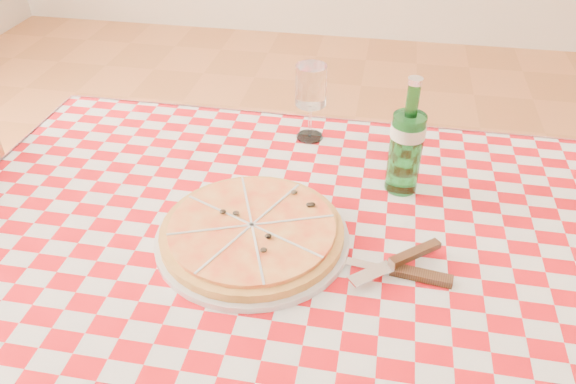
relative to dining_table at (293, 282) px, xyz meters
name	(u,v)px	position (x,y,z in m)	size (l,w,h in m)	color
dining_table	(293,282)	(0.00, 0.00, 0.00)	(1.20, 0.80, 0.75)	brown
tablecloth	(293,243)	(0.00, 0.00, 0.09)	(1.30, 0.90, 0.01)	#A70A10
pizza_plate	(252,231)	(-0.07, -0.01, 0.12)	(0.33, 0.33, 0.04)	gold
water_bottle	(407,136)	(0.18, 0.20, 0.21)	(0.07, 0.07, 0.23)	#1B6C28
wine_glass	(310,103)	(-0.03, 0.35, 0.18)	(0.07, 0.07, 0.17)	white
cutlery	(391,266)	(0.17, -0.05, 0.11)	(0.25, 0.21, 0.03)	silver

